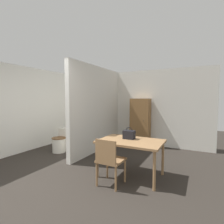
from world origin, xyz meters
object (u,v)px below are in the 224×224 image
at_px(dining_table, 131,144).
at_px(wooden_chair, 109,159).
at_px(toilet, 60,142).
at_px(handbag, 129,135).
at_px(wooden_cabinet, 140,122).

distance_m(dining_table, wooden_chair, 0.61).
height_order(toilet, handbag, handbag).
bearing_deg(wooden_chair, dining_table, 71.84).
relative_size(dining_table, wooden_chair, 1.46).
relative_size(toilet, handbag, 2.74).
distance_m(wooden_chair, toilet, 2.54).
xyz_separation_m(handbag, wooden_cabinet, (-0.47, 2.18, -0.04)).
xyz_separation_m(dining_table, handbag, (-0.08, 0.11, 0.16)).
bearing_deg(wooden_cabinet, toilet, -138.23).
relative_size(dining_table, wooden_cabinet, 0.80).
relative_size(toilet, wooden_cabinet, 0.43).
distance_m(handbag, wooden_cabinet, 2.23).
distance_m(dining_table, handbag, 0.21).
distance_m(wooden_chair, handbag, 0.75).
relative_size(wooden_chair, wooden_cabinet, 0.55).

